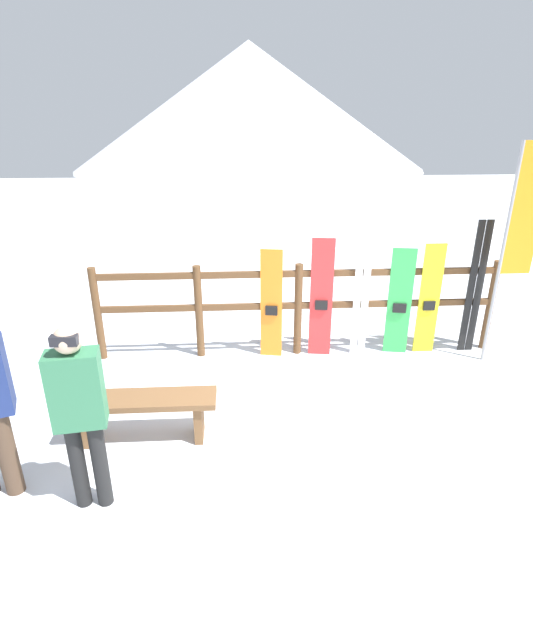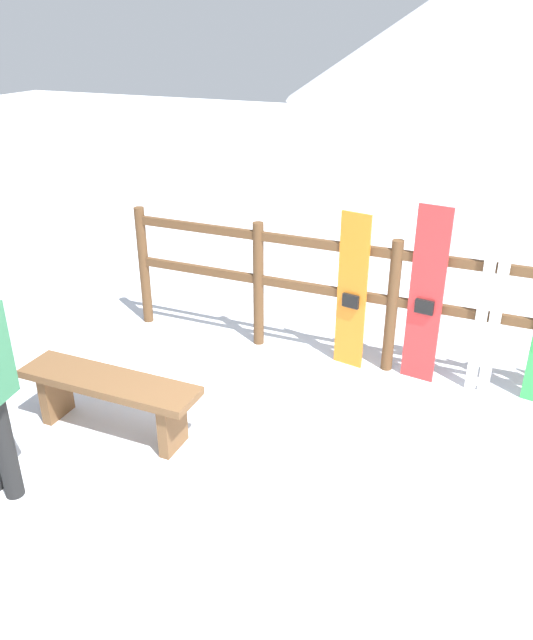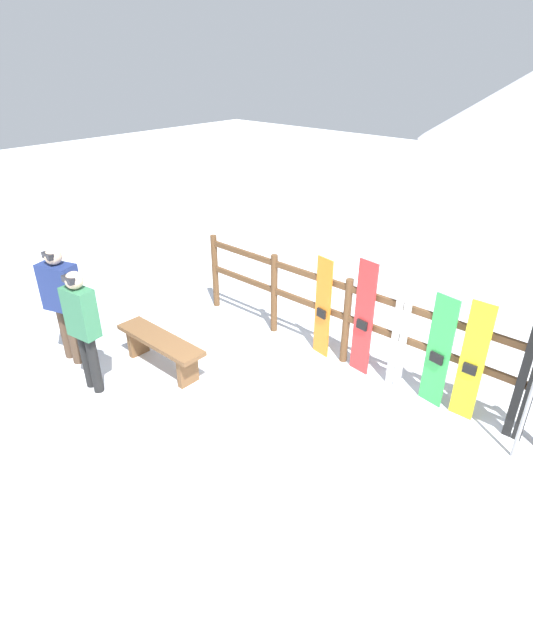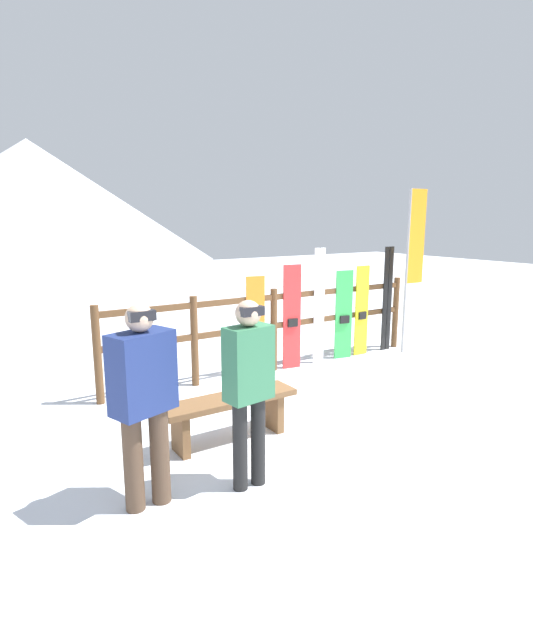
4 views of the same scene
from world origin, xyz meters
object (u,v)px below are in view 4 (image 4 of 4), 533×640
Objects in this scene: person_plaid_green at (249,380)px; snowboard_green at (344,315)px; ski_pair_black at (387,299)px; snowboard_yellow at (362,311)px; rental_flag at (413,251)px; bench at (229,408)px; ski_pair_white at (319,307)px; snowboard_red at (292,318)px; person_navy at (143,394)px; snowboard_orange at (256,327)px.

snowboard_green is (3.25, 2.55, -0.23)m from person_plaid_green.
snowboard_green is 0.97m from ski_pair_black.
rental_flag reaches higher than snowboard_yellow.
ski_pair_white is (2.48, 1.70, 0.54)m from bench.
person_plaid_green is 4.14m from snowboard_green.
snowboard_red is 0.52m from ski_pair_white.
person_navy is 3.40m from snowboard_orange.
rental_flag is at bearing 27.05° from person_plaid_green.
ski_pair_black reaches higher than person_navy.
person_navy is at bearing -146.39° from ski_pair_white.
person_navy reaches higher than snowboard_red.
person_navy is 1.14× the size of snowboard_green.
rental_flag is (4.44, 2.27, 0.75)m from person_plaid_green.
snowboard_orange is at bearing -179.99° from snowboard_red.
rental_flag is at bearing 21.67° from person_navy.
snowboard_orange is 0.92× the size of snowboard_red.
bench is 4.32m from ski_pair_black.
bench is at bearing -145.56° from ski_pair_white.
rental_flag is (4.17, 1.42, 1.33)m from bench.
ski_pair_white reaches higher than person_plaid_green.
ski_pair_black is at bearing 0.00° from ski_pair_white.
ski_pair_white is 0.67× the size of rental_flag.
person_plaid_green reaches higher than snowboard_yellow.
snowboard_yellow is at bearing 160.88° from rental_flag.
rental_flag reaches higher than ski_pair_white.
bench is 3.06m from ski_pair_white.
ski_pair_black is (1.96, 0.00, 0.10)m from snowboard_red.
snowboard_green is at bearing -179.99° from snowboard_yellow.
person_plaid_green is 5.04m from rental_flag.
person_navy is at bearing -142.27° from snowboard_red.
snowboard_green is (2.98, 1.70, 0.35)m from bench.
person_navy is at bearing -151.98° from snowboard_yellow.
bench is 0.79× the size of ski_pair_white.
person_navy is 0.91× the size of ski_pair_white.
ski_pair_white reaches higher than snowboard_orange.
snowboard_green is at bearing 166.77° from rental_flag.
bench is 0.81× the size of ski_pair_black.
bench is 0.96× the size of snowboard_yellow.
snowboard_red is at bearing 48.57° from person_plaid_green.
snowboard_green is (1.01, -0.00, -0.07)m from snowboard_red.
snowboard_yellow is at bearing 35.01° from person_plaid_green.
snowboard_red is (1.98, 1.70, 0.42)m from bench.
snowboard_orange reaches higher than snowboard_green.
person_navy is 1.10× the size of snowboard_yellow.
ski_pair_white is 1.02× the size of ski_pair_black.
rental_flag reaches higher than snowboard_orange.
person_navy is at bearing -149.79° from snowboard_green.
snowboard_orange is at bearing 44.23° from person_navy.
bench is 0.99× the size of snowboard_orange.
snowboard_red is 0.87× the size of ski_pair_white.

